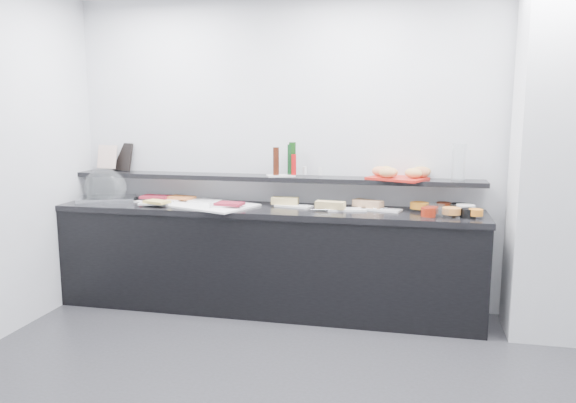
% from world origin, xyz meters
% --- Properties ---
extents(back_wall, '(5.00, 0.02, 2.70)m').
position_xyz_m(back_wall, '(0.00, 2.00, 1.35)').
color(back_wall, silver).
rests_on(back_wall, ground).
extents(column, '(0.50, 0.50, 2.70)m').
position_xyz_m(column, '(1.50, 1.65, 1.35)').
color(column, silver).
rests_on(column, ground).
extents(buffet_cabinet, '(3.60, 0.60, 0.85)m').
position_xyz_m(buffet_cabinet, '(-0.70, 1.70, 0.42)').
color(buffet_cabinet, black).
rests_on(buffet_cabinet, ground).
extents(counter_top, '(3.62, 0.62, 0.05)m').
position_xyz_m(counter_top, '(-0.70, 1.70, 0.88)').
color(counter_top, black).
rests_on(counter_top, buffet_cabinet).
extents(wall_shelf, '(3.60, 0.25, 0.04)m').
position_xyz_m(wall_shelf, '(-0.70, 1.88, 1.13)').
color(wall_shelf, black).
rests_on(wall_shelf, back_wall).
extents(cloche_base, '(0.58, 0.50, 0.04)m').
position_xyz_m(cloche_base, '(-2.18, 1.70, 0.92)').
color(cloche_base, '#B6BABE').
rests_on(cloche_base, counter_top).
extents(cloche_dome, '(0.48, 0.36, 0.34)m').
position_xyz_m(cloche_dome, '(-2.21, 1.72, 1.03)').
color(cloche_dome, silver).
rests_on(cloche_dome, cloche_base).
extents(linen_runner, '(1.16, 0.84, 0.01)m').
position_xyz_m(linen_runner, '(-1.34, 1.73, 0.91)').
color(linen_runner, white).
rests_on(linen_runner, counter_top).
extents(platter_meat_a, '(0.38, 0.30, 0.01)m').
position_xyz_m(platter_meat_a, '(-1.66, 1.83, 0.92)').
color(platter_meat_a, silver).
rests_on(platter_meat_a, linen_runner).
extents(food_meat_a, '(0.25, 0.16, 0.02)m').
position_xyz_m(food_meat_a, '(-1.75, 1.80, 0.94)').
color(food_meat_a, maroon).
rests_on(food_meat_a, platter_meat_a).
extents(platter_salmon, '(0.28, 0.21, 0.01)m').
position_xyz_m(platter_salmon, '(-1.28, 1.79, 0.92)').
color(platter_salmon, white).
rests_on(platter_salmon, linen_runner).
extents(food_salmon, '(0.25, 0.19, 0.02)m').
position_xyz_m(food_salmon, '(-1.51, 1.81, 0.94)').
color(food_salmon, orange).
rests_on(food_salmon, platter_salmon).
extents(platter_cheese, '(0.29, 0.23, 0.01)m').
position_xyz_m(platter_cheese, '(-1.65, 1.59, 0.92)').
color(platter_cheese, white).
rests_on(platter_cheese, linen_runner).
extents(food_cheese, '(0.24, 0.19, 0.02)m').
position_xyz_m(food_cheese, '(-1.62, 1.54, 0.94)').
color(food_cheese, '#EBCA5B').
rests_on(food_cheese, platter_cheese).
extents(platter_meat_b, '(0.31, 0.25, 0.01)m').
position_xyz_m(platter_meat_b, '(-1.03, 1.60, 0.92)').
color(platter_meat_b, white).
rests_on(platter_meat_b, linen_runner).
extents(food_meat_b, '(0.24, 0.17, 0.02)m').
position_xyz_m(food_meat_b, '(-0.98, 1.58, 0.94)').
color(food_meat_b, maroon).
rests_on(food_meat_b, platter_meat_b).
extents(sandwich_plate_left, '(0.34, 0.20, 0.01)m').
position_xyz_m(sandwich_plate_left, '(-0.47, 1.78, 0.91)').
color(sandwich_plate_left, white).
rests_on(sandwich_plate_left, counter_top).
extents(sandwich_food_left, '(0.23, 0.10, 0.06)m').
position_xyz_m(sandwich_food_left, '(-0.56, 1.81, 0.94)').
color(sandwich_food_left, tan).
rests_on(sandwich_food_left, sandwich_plate_left).
extents(tongs_left, '(0.16, 0.01, 0.01)m').
position_xyz_m(tongs_left, '(-0.43, 1.78, 0.92)').
color(tongs_left, silver).
rests_on(tongs_left, sandwich_plate_left).
extents(sandwich_plate_mid, '(0.34, 0.20, 0.01)m').
position_xyz_m(sandwich_plate_mid, '(-0.01, 1.71, 0.91)').
color(sandwich_plate_mid, white).
rests_on(sandwich_plate_mid, counter_top).
extents(sandwich_food_mid, '(0.25, 0.12, 0.06)m').
position_xyz_m(sandwich_food_mid, '(-0.15, 1.68, 0.94)').
color(sandwich_food_mid, tan).
rests_on(sandwich_food_mid, sandwich_plate_mid).
extents(tongs_mid, '(0.16, 0.02, 0.01)m').
position_xyz_m(tongs_mid, '(-0.21, 1.59, 0.92)').
color(tongs_mid, silver).
rests_on(tongs_mid, sandwich_plate_mid).
extents(sandwich_plate_right, '(0.34, 0.22, 0.01)m').
position_xyz_m(sandwich_plate_right, '(0.27, 1.77, 0.91)').
color(sandwich_plate_right, white).
rests_on(sandwich_plate_right, counter_top).
extents(sandwich_food_right, '(0.27, 0.19, 0.06)m').
position_xyz_m(sandwich_food_right, '(0.15, 1.82, 0.94)').
color(sandwich_food_right, tan).
rests_on(sandwich_food_right, sandwich_plate_right).
extents(tongs_right, '(0.15, 0.06, 0.01)m').
position_xyz_m(tongs_right, '(0.28, 1.76, 0.92)').
color(tongs_right, silver).
rests_on(tongs_right, sandwich_plate_right).
extents(bowl_glass_fruit, '(0.19, 0.19, 0.07)m').
position_xyz_m(bowl_glass_fruit, '(0.69, 1.77, 0.94)').
color(bowl_glass_fruit, white).
rests_on(bowl_glass_fruit, counter_top).
extents(fill_glass_fruit, '(0.16, 0.16, 0.05)m').
position_xyz_m(fill_glass_fruit, '(0.57, 1.80, 0.95)').
color(fill_glass_fruit, orange).
rests_on(fill_glass_fruit, bowl_glass_fruit).
extents(bowl_black_jam, '(0.19, 0.19, 0.07)m').
position_xyz_m(bowl_black_jam, '(0.88, 1.82, 0.94)').
color(bowl_black_jam, black).
rests_on(bowl_black_jam, counter_top).
extents(fill_black_jam, '(0.13, 0.13, 0.05)m').
position_xyz_m(fill_black_jam, '(0.76, 1.85, 0.95)').
color(fill_black_jam, '#561B0C').
rests_on(fill_black_jam, bowl_black_jam).
extents(bowl_glass_cream, '(0.21, 0.21, 0.07)m').
position_xyz_m(bowl_glass_cream, '(0.90, 1.81, 0.94)').
color(bowl_glass_cream, white).
rests_on(bowl_glass_cream, counter_top).
extents(fill_glass_cream, '(0.18, 0.18, 0.05)m').
position_xyz_m(fill_glass_cream, '(0.93, 1.77, 0.95)').
color(fill_glass_cream, white).
rests_on(fill_glass_cream, bowl_glass_cream).
extents(bowl_red_jam, '(0.13, 0.13, 0.07)m').
position_xyz_m(bowl_red_jam, '(0.64, 1.58, 0.94)').
color(bowl_red_jam, maroon).
rests_on(bowl_red_jam, counter_top).
extents(fill_red_jam, '(0.13, 0.13, 0.05)m').
position_xyz_m(fill_red_jam, '(0.66, 1.61, 0.95)').
color(fill_red_jam, '#5D170D').
rests_on(fill_red_jam, bowl_red_jam).
extents(bowl_glass_salmon, '(0.20, 0.20, 0.07)m').
position_xyz_m(bowl_glass_salmon, '(0.74, 1.60, 0.94)').
color(bowl_glass_salmon, silver).
rests_on(bowl_glass_salmon, counter_top).
extents(fill_glass_salmon, '(0.16, 0.16, 0.05)m').
position_xyz_m(fill_glass_salmon, '(0.81, 1.60, 0.95)').
color(fill_glass_salmon, orange).
rests_on(fill_glass_salmon, bowl_glass_salmon).
extents(bowl_black_fruit, '(0.16, 0.16, 0.07)m').
position_xyz_m(bowl_black_fruit, '(0.93, 1.60, 0.94)').
color(bowl_black_fruit, black).
rests_on(bowl_black_fruit, counter_top).
extents(fill_black_fruit, '(0.14, 0.14, 0.05)m').
position_xyz_m(fill_black_fruit, '(0.99, 1.58, 0.95)').
color(fill_black_fruit, orange).
rests_on(fill_black_fruit, bowl_black_fruit).
extents(framed_print, '(0.25, 0.16, 0.26)m').
position_xyz_m(framed_print, '(-2.16, 1.98, 1.28)').
color(framed_print, black).
rests_on(framed_print, wall_shelf).
extents(print_art, '(0.21, 0.07, 0.22)m').
position_xyz_m(print_art, '(-2.31, 1.95, 1.28)').
color(print_art, beige).
rests_on(print_art, framed_print).
extents(condiment_tray, '(0.27, 0.23, 0.01)m').
position_xyz_m(condiment_tray, '(-0.61, 1.86, 1.16)').
color(condiment_tray, white).
rests_on(condiment_tray, wall_shelf).
extents(bottle_green_a, '(0.07, 0.07, 0.26)m').
position_xyz_m(bottle_green_a, '(-0.53, 1.91, 1.29)').
color(bottle_green_a, '#0E3416').
rests_on(bottle_green_a, condiment_tray).
extents(bottle_brown, '(0.07, 0.07, 0.24)m').
position_xyz_m(bottle_brown, '(-0.64, 1.83, 1.28)').
color(bottle_brown, '#3A150A').
rests_on(bottle_brown, condiment_tray).
extents(bottle_green_b, '(0.07, 0.07, 0.28)m').
position_xyz_m(bottle_green_b, '(-0.51, 1.91, 1.30)').
color(bottle_green_b, '#10380F').
rests_on(bottle_green_b, condiment_tray).
extents(bottle_hot, '(0.05, 0.05, 0.18)m').
position_xyz_m(bottle_hot, '(-0.49, 1.88, 1.25)').
color(bottle_hot, '#B40C0E').
rests_on(bottle_hot, condiment_tray).
extents(shaker_salt, '(0.04, 0.04, 0.07)m').
position_xyz_m(shaker_salt, '(-0.41, 1.92, 1.20)').
color(shaker_salt, silver).
rests_on(shaker_salt, condiment_tray).
extents(shaker_pepper, '(0.04, 0.04, 0.07)m').
position_xyz_m(shaker_pepper, '(-0.27, 1.91, 1.20)').
color(shaker_pepper, white).
rests_on(shaker_pepper, condiment_tray).
extents(bread_tray, '(0.53, 0.46, 0.02)m').
position_xyz_m(bread_tray, '(0.38, 1.84, 1.16)').
color(bread_tray, '#B31B13').
rests_on(bread_tray, wall_shelf).
extents(bread_roll_nw, '(0.13, 0.09, 0.08)m').
position_xyz_m(bread_roll_nw, '(0.29, 1.93, 1.21)').
color(bread_roll_nw, tan).
rests_on(bread_roll_nw, bread_tray).
extents(bread_roll_ne, '(0.17, 0.11, 0.08)m').
position_xyz_m(bread_roll_ne, '(0.58, 1.95, 1.21)').
color(bread_roll_ne, tan).
rests_on(bread_roll_ne, bread_tray).
extents(bread_roll_sw, '(0.15, 0.10, 0.08)m').
position_xyz_m(bread_roll_sw, '(0.32, 1.82, 1.21)').
color(bread_roll_sw, tan).
rests_on(bread_roll_sw, bread_tray).
extents(bread_roll_s, '(0.17, 0.14, 0.08)m').
position_xyz_m(bread_roll_s, '(0.31, 1.77, 1.21)').
color(bread_roll_s, '#C4884B').
rests_on(bread_roll_s, bread_tray).
extents(bread_roll_se, '(0.16, 0.13, 0.08)m').
position_xyz_m(bread_roll_se, '(0.51, 1.80, 1.21)').
color(bread_roll_se, tan).
rests_on(bread_roll_se, bread_tray).
extents(bread_roll_midw, '(0.13, 0.09, 0.08)m').
position_xyz_m(bread_roll_midw, '(0.24, 1.90, 1.21)').
color(bread_roll_midw, '#D38250').
rests_on(bread_roll_midw, bread_tray).
extents(bread_roll_mide, '(0.13, 0.10, 0.08)m').
position_xyz_m(bread_roll_mide, '(0.59, 1.87, 1.21)').
color(bread_roll_mide, '#B87146').
rests_on(bread_roll_mide, bread_tray).
extents(carafe, '(0.14, 0.14, 0.30)m').
position_xyz_m(carafe, '(0.86, 1.84, 1.30)').
color(carafe, white).
rests_on(carafe, wall_shelf).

